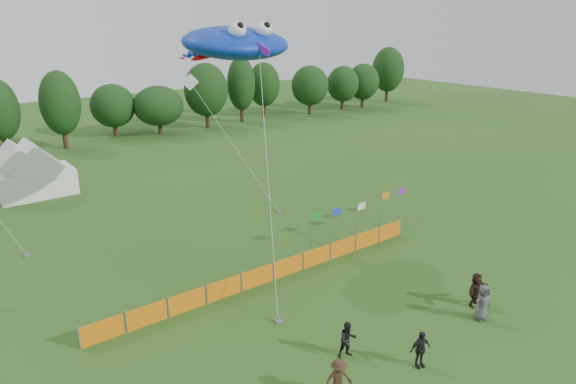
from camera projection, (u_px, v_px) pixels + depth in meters
ground at (372, 342)px, 22.03m from camera, size 160.00×160.00×0.00m
treeline at (84, 105)px, 55.52m from camera, size 104.57×8.78×8.36m
tent_left at (22, 175)px, 39.45m from camera, size 3.85×3.85×3.40m
tent_right at (41, 174)px, 40.14m from camera, size 4.59×3.67×3.24m
barrier_fence at (273, 272)px, 27.10m from camera, size 19.90×0.06×1.00m
flag_row at (360, 211)px, 33.13m from camera, size 8.73×0.46×2.23m
spectator_b at (348, 340)px, 20.89m from camera, size 0.91×0.80×1.58m
spectator_c at (338, 379)px, 18.55m from camera, size 1.21×0.95×1.65m
spectator_d at (420, 349)px, 20.28m from camera, size 0.99×0.59×1.59m
spectator_e at (483, 302)px, 23.44m from camera, size 0.92×0.66×1.76m
spectator_f at (476, 290)px, 24.60m from camera, size 1.61×0.61×1.71m
stingray_kite at (233, 43)px, 28.44m from camera, size 7.41×17.41×13.09m
small_kite_white at (211, 113)px, 38.63m from camera, size 2.97×8.89×9.21m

